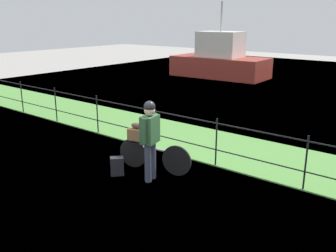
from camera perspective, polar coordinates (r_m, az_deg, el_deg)
name	(u,v)px	position (r m, az deg, el deg)	size (l,w,h in m)	color
ground_plane	(123,183)	(7.77, -6.88, -8.62)	(60.00, 60.00, 0.00)	#9E9993
grass_strip	(206,144)	(10.02, 5.89, -2.68)	(27.00, 2.40, 0.03)	#569342
harbor_water	(305,98)	(16.76, 20.27, 4.05)	(30.00, 30.00, 0.00)	#426684
iron_fence	(181,131)	(8.91, 1.93, -0.70)	(18.04, 0.04, 1.12)	black
bicycle_main	(153,156)	(8.16, -2.24, -4.57)	(1.71, 0.42, 0.67)	black
wooden_crate	(137,134)	(8.20, -4.74, -1.24)	(0.37, 0.26, 0.25)	brown
terrier_dog	(138,125)	(8.13, -4.62, 0.10)	(0.32, 0.20, 0.18)	#4C3D2D
cyclist_person	(150,134)	(7.50, -2.79, -1.22)	(0.34, 0.53, 1.68)	#383D51
backpack_on_paving	(117,166)	(8.08, -7.81, -6.10)	(0.28, 0.18, 0.40)	black
moored_boat_near	(220,61)	(21.62, 7.94, 9.88)	(5.45, 2.59, 4.12)	#9E3328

